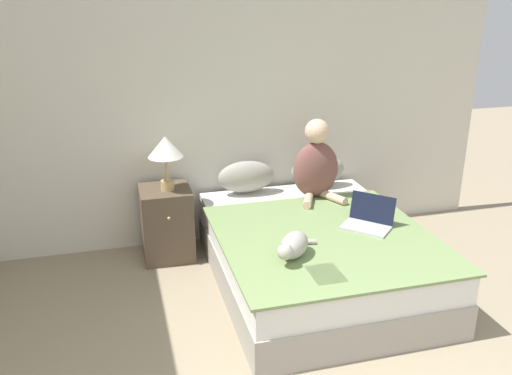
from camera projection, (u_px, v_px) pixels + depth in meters
name	position (u px, v px, depth m)	size (l,w,h in m)	color
wall_back	(221.00, 105.00, 4.81)	(5.17, 0.05, 2.55)	beige
bed	(315.00, 255.00, 4.31)	(1.58, 2.02, 0.50)	#9E998E
pillow_near	(246.00, 177.00, 4.88)	(0.52, 0.21, 0.29)	gray
pillow_far	(318.00, 170.00, 5.05)	(0.52, 0.21, 0.29)	gray
person_sitting	(316.00, 165.00, 4.72)	(0.41, 0.40, 0.70)	brown
cat_tabby	(293.00, 246.00, 3.70)	(0.37, 0.37, 0.17)	#A8A399
laptop_open	(368.00, 221.00, 4.19)	(0.44, 0.44, 0.24)	#B7B7BC
nightstand	(167.00, 223.00, 4.73)	(0.43, 0.46, 0.64)	brown
table_lamp	(165.00, 150.00, 4.48)	(0.29, 0.29, 0.47)	tan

